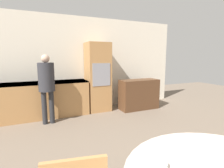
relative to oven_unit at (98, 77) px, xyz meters
name	(u,v)px	position (x,y,z in m)	size (l,w,h in m)	color
wall_back	(75,64)	(-0.56, 0.34, 0.36)	(6.43, 0.05, 2.60)	silver
kitchen_counter	(35,100)	(-1.64, -0.01, -0.49)	(2.58, 0.60, 0.88)	#AD7A47
oven_unit	(98,77)	(0.00, 0.00, 0.00)	(0.62, 0.59, 1.88)	#AD7A47
sideboard	(139,94)	(1.11, -0.39, -0.51)	(1.13, 0.45, 0.85)	#51331E
person_standing	(47,82)	(-1.38, -0.52, 0.01)	(0.35, 0.35, 1.55)	#262628
bowl_centre	(156,164)	(-0.89, -3.69, -0.18)	(0.16, 0.16, 0.05)	silver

